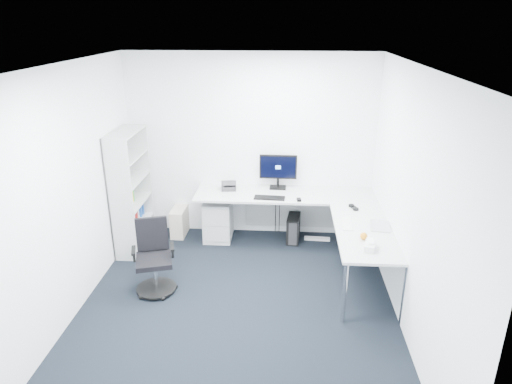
# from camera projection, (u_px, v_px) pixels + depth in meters

# --- Properties ---
(ground) EXTENTS (4.20, 4.20, 0.00)m
(ground) POSITION_uv_depth(u_px,v_px,m) (237.00, 310.00, 5.20)
(ground) COLOR black
(ceiling) EXTENTS (4.20, 4.20, 0.00)m
(ceiling) POSITION_uv_depth(u_px,v_px,m) (232.00, 66.00, 4.23)
(ceiling) COLOR white
(wall_back) EXTENTS (3.60, 0.02, 2.70)m
(wall_back) POSITION_uv_depth(u_px,v_px,m) (251.00, 147.00, 6.67)
(wall_back) COLOR white
(wall_back) RESTS_ON ground
(wall_front) EXTENTS (3.60, 0.02, 2.70)m
(wall_front) POSITION_uv_depth(u_px,v_px,m) (196.00, 331.00, 2.76)
(wall_front) COLOR white
(wall_front) RESTS_ON ground
(wall_left) EXTENTS (0.02, 4.20, 2.70)m
(wall_left) POSITION_uv_depth(u_px,v_px,m) (66.00, 197.00, 4.83)
(wall_left) COLOR white
(wall_left) RESTS_ON ground
(wall_right) EXTENTS (0.02, 4.20, 2.70)m
(wall_right) POSITION_uv_depth(u_px,v_px,m) (412.00, 205.00, 4.60)
(wall_right) COLOR white
(wall_right) RESTS_ON ground
(l_desk) EXTENTS (2.63, 1.47, 0.77)m
(l_desk) POSITION_uv_depth(u_px,v_px,m) (286.00, 228.00, 6.33)
(l_desk) COLOR #B3B5B5
(l_desk) RESTS_ON ground
(drawer_pedestal) EXTENTS (0.40, 0.50, 0.61)m
(drawer_pedestal) POSITION_uv_depth(u_px,v_px,m) (218.00, 219.00, 6.80)
(drawer_pedestal) COLOR #B3B5B5
(drawer_pedestal) RESTS_ON ground
(bookshelf) EXTENTS (0.33, 0.86, 1.72)m
(bookshelf) POSITION_uv_depth(u_px,v_px,m) (131.00, 191.00, 6.34)
(bookshelf) COLOR #B0B2B2
(bookshelf) RESTS_ON ground
(task_chair) EXTENTS (0.62, 0.62, 0.89)m
(task_chair) POSITION_uv_depth(u_px,v_px,m) (154.00, 259.00, 5.41)
(task_chair) COLOR black
(task_chair) RESTS_ON ground
(black_pc_tower) EXTENTS (0.21, 0.41, 0.39)m
(black_pc_tower) POSITION_uv_depth(u_px,v_px,m) (293.00, 228.00, 6.77)
(black_pc_tower) COLOR black
(black_pc_tower) RESTS_ON ground
(beige_pc_tower) EXTENTS (0.21, 0.45, 0.42)m
(beige_pc_tower) POSITION_uv_depth(u_px,v_px,m) (180.00, 221.00, 6.96)
(beige_pc_tower) COLOR #BBAF9F
(beige_pc_tower) RESTS_ON ground
(power_strip) EXTENTS (0.38, 0.09, 0.04)m
(power_strip) POSITION_uv_depth(u_px,v_px,m) (317.00, 239.00, 6.83)
(power_strip) COLOR silver
(power_strip) RESTS_ON ground
(monitor) EXTENTS (0.55, 0.18, 0.52)m
(monitor) POSITION_uv_depth(u_px,v_px,m) (278.00, 171.00, 6.63)
(monitor) COLOR black
(monitor) RESTS_ON l_desk
(black_keyboard) EXTENTS (0.44, 0.18, 0.02)m
(black_keyboard) POSITION_uv_depth(u_px,v_px,m) (269.00, 198.00, 6.34)
(black_keyboard) COLOR black
(black_keyboard) RESTS_ON l_desk
(mouse) EXTENTS (0.06, 0.10, 0.03)m
(mouse) POSITION_uv_depth(u_px,v_px,m) (299.00, 200.00, 6.26)
(mouse) COLOR black
(mouse) RESTS_ON l_desk
(desk_phone) EXTENTS (0.23, 0.23, 0.15)m
(desk_phone) POSITION_uv_depth(u_px,v_px,m) (229.00, 184.00, 6.66)
(desk_phone) COLOR #28282A
(desk_phone) RESTS_ON l_desk
(laptop) EXTENTS (0.37, 0.37, 0.24)m
(laptop) POSITION_uv_depth(u_px,v_px,m) (381.00, 218.00, 5.44)
(laptop) COLOR #BABEC1
(laptop) RESTS_ON l_desk
(white_keyboard) EXTENTS (0.13, 0.40, 0.01)m
(white_keyboard) POSITION_uv_depth(u_px,v_px,m) (347.00, 224.00, 5.56)
(white_keyboard) COLOR silver
(white_keyboard) RESTS_ON l_desk
(headphones) EXTENTS (0.17, 0.21, 0.05)m
(headphones) POSITION_uv_depth(u_px,v_px,m) (354.00, 207.00, 6.01)
(headphones) COLOR black
(headphones) RESTS_ON l_desk
(orange_fruit) EXTENTS (0.08, 0.08, 0.08)m
(orange_fruit) POSITION_uv_depth(u_px,v_px,m) (364.00, 236.00, 5.16)
(orange_fruit) COLOR orange
(orange_fruit) RESTS_ON l_desk
(tissue_box) EXTENTS (0.15, 0.22, 0.07)m
(tissue_box) POSITION_uv_depth(u_px,v_px,m) (370.00, 246.00, 4.95)
(tissue_box) COLOR silver
(tissue_box) RESTS_ON l_desk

